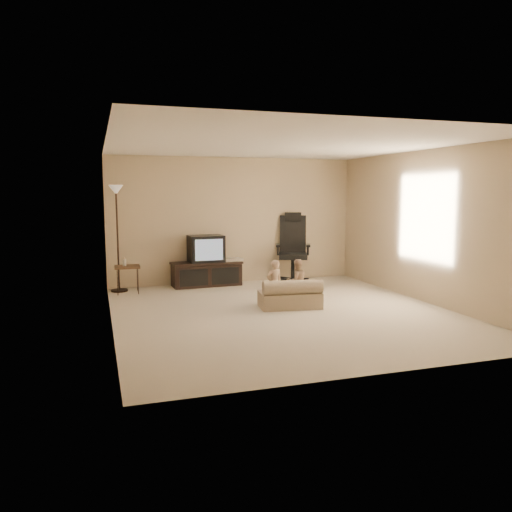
% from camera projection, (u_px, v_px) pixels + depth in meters
% --- Properties ---
extents(floor, '(5.50, 5.50, 0.00)m').
position_uv_depth(floor, '(283.00, 312.00, 7.58)').
color(floor, beige).
rests_on(floor, ground).
extents(room_shell, '(5.50, 5.50, 5.50)m').
position_uv_depth(room_shell, '(283.00, 212.00, 7.39)').
color(room_shell, white).
rests_on(room_shell, floor).
extents(tv_stand, '(1.40, 0.57, 0.99)m').
position_uv_depth(tv_stand, '(207.00, 265.00, 9.69)').
color(tv_stand, black).
rests_on(tv_stand, floor).
extents(office_chair, '(0.83, 0.85, 1.41)m').
position_uv_depth(office_chair, '(293.00, 257.00, 10.17)').
color(office_chair, black).
rests_on(office_chair, floor).
extents(side_table, '(0.46, 0.46, 0.66)m').
position_uv_depth(side_table, '(127.00, 267.00, 8.98)').
color(side_table, brown).
rests_on(side_table, floor).
extents(floor_lamp, '(0.30, 0.30, 1.94)m').
position_uv_depth(floor_lamp, '(117.00, 214.00, 9.00)').
color(floor_lamp, black).
rests_on(floor_lamp, floor).
extents(child_sofa, '(1.00, 0.65, 0.46)m').
position_uv_depth(child_sofa, '(291.00, 296.00, 7.83)').
color(child_sofa, tan).
rests_on(child_sofa, floor).
extents(toddler_left, '(0.31, 0.25, 0.75)m').
position_uv_depth(toddler_left, '(274.00, 284.00, 7.87)').
color(toddler_left, tan).
rests_on(toddler_left, floor).
extents(toddler_right, '(0.37, 0.23, 0.73)m').
position_uv_depth(toddler_right, '(297.00, 282.00, 8.11)').
color(toddler_right, tan).
rests_on(toddler_right, floor).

